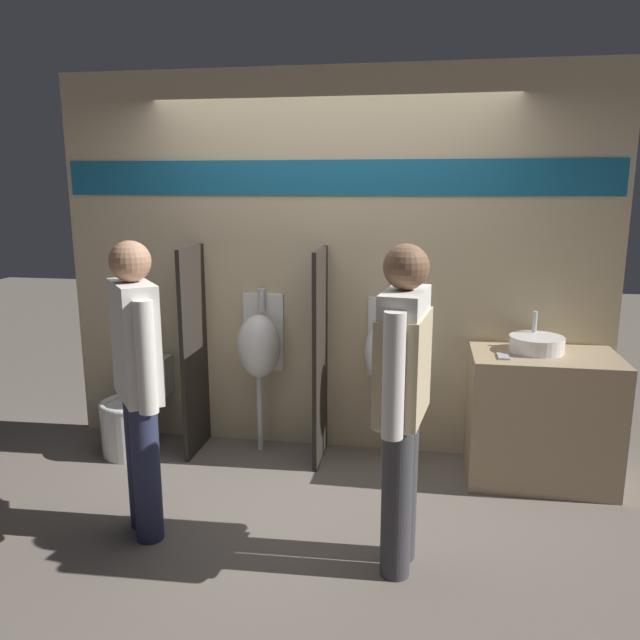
# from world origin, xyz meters

# --- Properties ---
(ground_plane) EXTENTS (16.00, 16.00, 0.00)m
(ground_plane) POSITION_xyz_m (0.00, 0.00, 0.00)
(ground_plane) COLOR #70665B
(display_wall) EXTENTS (3.92, 0.07, 2.70)m
(display_wall) POSITION_xyz_m (0.00, 0.60, 1.36)
(display_wall) COLOR beige
(display_wall) RESTS_ON ground_plane
(sink_counter) EXTENTS (0.92, 0.60, 0.86)m
(sink_counter) POSITION_xyz_m (1.45, 0.27, 0.43)
(sink_counter) COLOR tan
(sink_counter) RESTS_ON ground_plane
(sink_basin) EXTENTS (0.35, 0.35, 0.24)m
(sink_basin) POSITION_xyz_m (1.40, 0.33, 0.91)
(sink_basin) COLOR white
(sink_basin) RESTS_ON sink_counter
(cell_phone) EXTENTS (0.07, 0.14, 0.01)m
(cell_phone) POSITION_xyz_m (1.17, 0.15, 0.86)
(cell_phone) COLOR #B7B7BC
(cell_phone) RESTS_ON sink_counter
(divider_near_counter) EXTENTS (0.03, 0.47, 1.50)m
(divider_near_counter) POSITION_xyz_m (-0.94, 0.34, 0.75)
(divider_near_counter) COLOR #28231E
(divider_near_counter) RESTS_ON ground_plane
(divider_mid) EXTENTS (0.03, 0.47, 1.50)m
(divider_mid) POSITION_xyz_m (-0.03, 0.34, 0.75)
(divider_mid) COLOR #28231E
(divider_mid) RESTS_ON ground_plane
(urinal_near_counter) EXTENTS (0.31, 0.31, 1.19)m
(urinal_near_counter) POSITION_xyz_m (-0.49, 0.42, 0.79)
(urinal_near_counter) COLOR silver
(urinal_near_counter) RESTS_ON ground_plane
(urinal_far) EXTENTS (0.31, 0.31, 1.19)m
(urinal_far) POSITION_xyz_m (0.43, 0.42, 0.79)
(urinal_far) COLOR silver
(urinal_far) RESTS_ON ground_plane
(toilet) EXTENTS (0.41, 0.58, 0.80)m
(toilet) POSITION_xyz_m (-1.40, 0.25, 0.27)
(toilet) COLOR white
(toilet) RESTS_ON ground_plane
(person_in_vest) EXTENTS (0.27, 0.57, 1.65)m
(person_in_vest) POSITION_xyz_m (0.58, -0.86, 0.96)
(person_in_vest) COLOR #3D3D42
(person_in_vest) RESTS_ON ground_plane
(person_with_lanyard) EXTENTS (0.40, 0.48, 1.64)m
(person_with_lanyard) POSITION_xyz_m (-0.83, -0.78, 0.91)
(person_with_lanyard) COLOR #282D4C
(person_with_lanyard) RESTS_ON ground_plane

